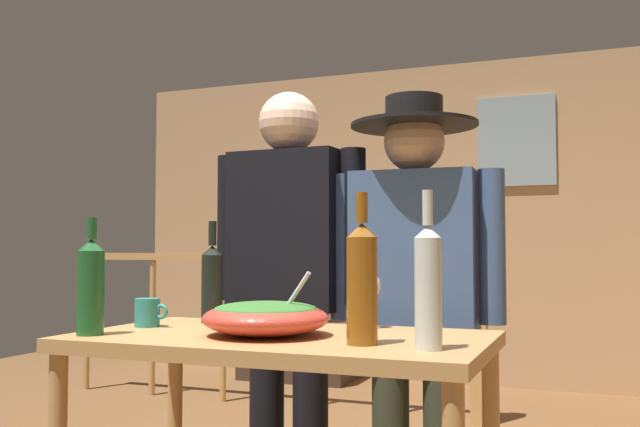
% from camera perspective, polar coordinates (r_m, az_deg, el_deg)
% --- Properties ---
extents(back_wall, '(5.50, 0.10, 2.54)m').
position_cam_1_polar(back_wall, '(5.72, 10.34, -0.72)').
color(back_wall, tan).
rests_on(back_wall, ground_plane).
extents(framed_picture, '(0.58, 0.03, 0.69)m').
position_cam_1_polar(framed_picture, '(5.64, 15.62, 5.68)').
color(framed_picture, '#839AA4').
extents(stair_railing, '(3.02, 0.10, 1.08)m').
position_cam_1_polar(stair_railing, '(4.66, 0.59, -7.64)').
color(stair_railing, '#B2844C').
rests_on(stair_railing, ground_plane).
extents(tv_console, '(0.90, 0.40, 0.47)m').
position_cam_1_polar(tv_console, '(5.79, -1.92, -11.02)').
color(tv_console, '#38281E').
rests_on(tv_console, ground_plane).
extents(flat_screen_tv, '(0.65, 0.12, 0.46)m').
position_cam_1_polar(flat_screen_tv, '(5.71, -2.03, -5.99)').
color(flat_screen_tv, black).
rests_on(flat_screen_tv, tv_console).
extents(serving_table, '(1.15, 0.65, 0.81)m').
position_cam_1_polar(serving_table, '(2.03, -3.10, -12.67)').
color(serving_table, '#B2844C').
rests_on(serving_table, ground_plane).
extents(salad_bowl, '(0.35, 0.35, 0.18)m').
position_cam_1_polar(salad_bowl, '(1.98, -4.43, -8.31)').
color(salad_bowl, '#CC3D2D').
rests_on(salad_bowl, serving_table).
extents(wine_glass, '(0.07, 0.07, 0.17)m').
position_cam_1_polar(wine_glass, '(2.16, 3.99, -6.08)').
color(wine_glass, silver).
rests_on(wine_glass, serving_table).
extents(wine_bottle_clear, '(0.07, 0.07, 0.38)m').
position_cam_1_polar(wine_bottle_clear, '(1.71, 8.76, -5.69)').
color(wine_bottle_clear, silver).
rests_on(wine_bottle_clear, serving_table).
extents(wine_bottle_green, '(0.07, 0.07, 0.33)m').
position_cam_1_polar(wine_bottle_green, '(2.08, -18.09, -5.53)').
color(wine_bottle_green, '#1E5628').
rests_on(wine_bottle_green, serving_table).
extents(wine_bottle_amber, '(0.08, 0.08, 0.38)m').
position_cam_1_polar(wine_bottle_amber, '(1.79, 3.42, -5.48)').
color(wine_bottle_amber, brown).
rests_on(wine_bottle_amber, serving_table).
extents(wine_bottle_dark, '(0.07, 0.07, 0.33)m').
position_cam_1_polar(wine_bottle_dark, '(2.34, -8.74, -5.49)').
color(wine_bottle_dark, black).
rests_on(wine_bottle_dark, serving_table).
extents(mug_teal, '(0.11, 0.08, 0.09)m').
position_cam_1_polar(mug_teal, '(2.26, -13.78, -7.80)').
color(mug_teal, teal).
rests_on(mug_teal, serving_table).
extents(person_standing_left, '(0.61, 0.24, 1.65)m').
position_cam_1_polar(person_standing_left, '(2.63, -2.56, -4.54)').
color(person_standing_left, black).
rests_on(person_standing_left, ground_plane).
extents(person_standing_right, '(0.61, 0.45, 1.59)m').
position_cam_1_polar(person_standing_right, '(2.48, 7.72, -5.36)').
color(person_standing_right, '#2D3323').
rests_on(person_standing_right, ground_plane).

